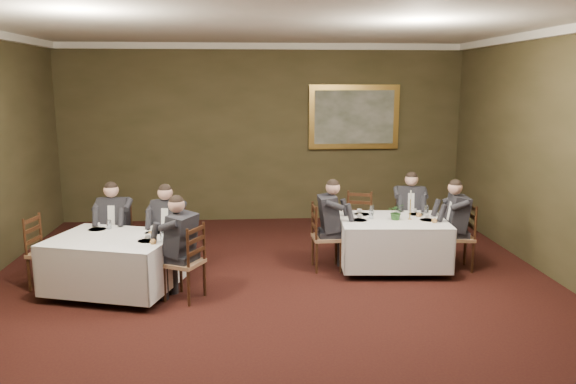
{
  "coord_description": "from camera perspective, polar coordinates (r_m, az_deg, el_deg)",
  "views": [
    {
      "loc": [
        -0.32,
        -6.21,
        2.75
      ],
      "look_at": [
        0.28,
        1.96,
        1.15
      ],
      "focal_mm": 35.0,
      "sensor_mm": 36.0,
      "label": 1
    }
  ],
  "objects": [
    {
      "name": "crown_molding",
      "position": [
        6.25,
        -1.32,
        17.39
      ],
      "size": [
        8.0,
        10.0,
        0.12
      ],
      "color": "white",
      "rests_on": "back_wall"
    },
    {
      "name": "chair_main_backright",
      "position": [
        9.41,
        12.12,
        -4.39
      ],
      "size": [
        0.5,
        0.49,
        1.0
      ],
      "rotation": [
        0.0,
        0.0,
        2.98
      ],
      "color": "#8D6847",
      "rests_on": "ground"
    },
    {
      "name": "painting",
      "position": [
        11.37,
        6.71,
        7.57
      ],
      "size": [
        1.81,
        0.09,
        1.27
      ],
      "color": "#C39447",
      "rests_on": "back_wall"
    },
    {
      "name": "diner_main_backright",
      "position": [
        9.34,
        12.19,
        -3.06
      ],
      "size": [
        0.47,
        0.54,
        1.35
      ],
      "rotation": [
        0.0,
        0.0,
        2.98
      ],
      "color": "black",
      "rests_on": "chair_main_backright"
    },
    {
      "name": "place_setting_table_second",
      "position": [
        8.19,
        -18.43,
        -3.34
      ],
      "size": [
        0.33,
        0.31,
        0.14
      ],
      "color": "white",
      "rests_on": "table_second"
    },
    {
      "name": "diner_main_endleft",
      "position": [
        8.38,
        3.97,
        -4.46
      ],
      "size": [
        0.49,
        0.43,
        1.35
      ],
      "rotation": [
        0.0,
        0.0,
        -1.54
      ],
      "color": "black",
      "rests_on": "chair_main_endleft"
    },
    {
      "name": "centerpiece",
      "position": [
        8.4,
        10.96,
        -1.9
      ],
      "size": [
        0.27,
        0.25,
        0.26
      ],
      "primitive_type": "imported",
      "rotation": [
        0.0,
        0.0,
        -0.19
      ],
      "color": "#2D5926",
      "rests_on": "table_main"
    },
    {
      "name": "chair_sec_backleft",
      "position": [
        8.7,
        -17.0,
        -5.9
      ],
      "size": [
        0.46,
        0.44,
        1.0
      ],
      "rotation": [
        0.0,
        0.0,
        3.09
      ],
      "color": "#8D6847",
      "rests_on": "ground"
    },
    {
      "name": "candlestick",
      "position": [
        8.46,
        12.31,
        -1.63
      ],
      "size": [
        0.07,
        0.07,
        0.45
      ],
      "color": "gold",
      "rests_on": "table_main"
    },
    {
      "name": "back_wall",
      "position": [
        11.25,
        -2.59,
        5.94
      ],
      "size": [
        8.0,
        0.1,
        3.5
      ],
      "primitive_type": "cube",
      "color": "#35301A",
      "rests_on": "ground"
    },
    {
      "name": "chair_main_backleft",
      "position": [
        9.27,
        7.06,
        -4.47
      ],
      "size": [
        0.55,
        0.54,
        1.0
      ],
      "rotation": [
        0.0,
        0.0,
        2.82
      ],
      "color": "#8D6847",
      "rests_on": "ground"
    },
    {
      "name": "chair_main_endright",
      "position": [
        8.81,
        16.86,
        -5.7
      ],
      "size": [
        0.46,
        0.47,
        1.0
      ],
      "rotation": [
        0.0,
        0.0,
        1.49
      ],
      "color": "#8D6847",
      "rests_on": "ground"
    },
    {
      "name": "ceiling",
      "position": [
        6.26,
        -1.33,
        17.93
      ],
      "size": [
        8.0,
        10.0,
        0.1
      ],
      "primitive_type": "cube",
      "color": "silver",
      "rests_on": "back_wall"
    },
    {
      "name": "chair_sec_endright",
      "position": [
        7.41,
        -10.39,
        -8.59
      ],
      "size": [
        0.57,
        0.58,
        1.0
      ],
      "rotation": [
        0.0,
        0.0,
        1.1
      ],
      "color": "#8D6847",
      "rests_on": "ground"
    },
    {
      "name": "diner_sec_endright",
      "position": [
        7.34,
        -10.53,
        -6.89
      ],
      "size": [
        0.61,
        0.57,
        1.35
      ],
      "rotation": [
        0.0,
        0.0,
        1.1
      ],
      "color": "black",
      "rests_on": "chair_sec_endright"
    },
    {
      "name": "diner_sec_backright",
      "position": [
        8.26,
        -11.99,
        -4.92
      ],
      "size": [
        0.49,
        0.55,
        1.35
      ],
      "rotation": [
        0.0,
        0.0,
        2.95
      ],
      "color": "black",
      "rests_on": "chair_sec_backright"
    },
    {
      "name": "place_setting_table_main",
      "position": [
        8.72,
        7.81,
        -2.0
      ],
      "size": [
        0.33,
        0.31,
        0.14
      ],
      "color": "white",
      "rests_on": "table_main"
    },
    {
      "name": "ground",
      "position": [
        6.79,
        -1.19,
        -12.82
      ],
      "size": [
        10.0,
        10.0,
        0.0
      ],
      "primitive_type": "plane",
      "color": "black",
      "rests_on": "ground"
    },
    {
      "name": "diner_sec_backleft",
      "position": [
        8.63,
        -17.11,
        -4.47
      ],
      "size": [
        0.44,
        0.5,
        1.35
      ],
      "rotation": [
        0.0,
        0.0,
        3.09
      ],
      "color": "black",
      "rests_on": "chair_sec_backleft"
    },
    {
      "name": "chair_sec_backright",
      "position": [
        8.33,
        -11.9,
        -6.41
      ],
      "size": [
        0.51,
        0.5,
        1.0
      ],
      "rotation": [
        0.0,
        0.0,
        2.95
      ],
      "color": "#8D6847",
      "rests_on": "ground"
    },
    {
      "name": "table_second",
      "position": [
        7.78,
        -17.25,
        -6.65
      ],
      "size": [
        1.86,
        1.61,
        0.67
      ],
      "rotation": [
        0.0,
        0.0,
        -0.29
      ],
      "color": "black",
      "rests_on": "ground"
    },
    {
      "name": "chair_sec_endleft",
      "position": [
        8.36,
        -23.18,
        -7.03
      ],
      "size": [
        0.49,
        0.51,
        1.0
      ],
      "rotation": [
        0.0,
        0.0,
        -1.76
      ],
      "color": "#8D6847",
      "rests_on": "ground"
    },
    {
      "name": "diner_main_endright",
      "position": [
        8.74,
        16.87,
        -4.26
      ],
      "size": [
        0.51,
        0.44,
        1.35
      ],
      "rotation": [
        0.0,
        0.0,
        1.49
      ],
      "color": "black",
      "rests_on": "chair_main_endright"
    },
    {
      "name": "chair_main_endleft",
      "position": [
        8.44,
        3.87,
        -5.95
      ],
      "size": [
        0.43,
        0.45,
        1.0
      ],
      "rotation": [
        0.0,
        0.0,
        -1.54
      ],
      "color": "#8D6847",
      "rests_on": "ground"
    },
    {
      "name": "table_main",
      "position": [
        8.53,
        10.54,
        -4.79
      ],
      "size": [
        1.65,
        1.3,
        0.67
      ],
      "rotation": [
        0.0,
        0.0,
        -0.07
      ],
      "color": "black",
      "rests_on": "ground"
    }
  ]
}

